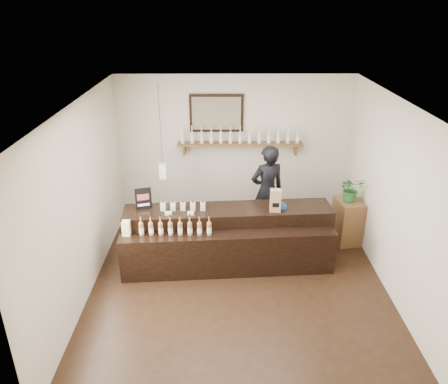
% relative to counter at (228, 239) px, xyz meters
% --- Properties ---
extents(ground, '(5.00, 5.00, 0.00)m').
position_rel_counter_xyz_m(ground, '(0.16, -0.57, -0.45)').
color(ground, black).
rests_on(ground, ground).
extents(room_shell, '(5.00, 5.00, 5.00)m').
position_rel_counter_xyz_m(room_shell, '(0.16, -0.57, 1.26)').
color(room_shell, beige).
rests_on(room_shell, ground).
extents(back_wall_decor, '(2.66, 0.96, 1.69)m').
position_rel_counter_xyz_m(back_wall_decor, '(0.02, 1.80, 1.31)').
color(back_wall_decor, brown).
rests_on(back_wall_decor, ground).
extents(counter, '(3.42, 1.12, 1.11)m').
position_rel_counter_xyz_m(counter, '(0.00, 0.00, 0.00)').
color(counter, black).
rests_on(counter, ground).
extents(promo_sign, '(0.26, 0.10, 0.37)m').
position_rel_counter_xyz_m(promo_sign, '(-1.35, 0.12, 0.68)').
color(promo_sign, black).
rests_on(promo_sign, counter).
extents(paper_bag, '(0.18, 0.14, 0.37)m').
position_rel_counter_xyz_m(paper_bag, '(0.76, 0.04, 0.69)').
color(paper_bag, brown).
rests_on(paper_bag, counter).
extents(tape_dispenser, '(0.13, 0.07, 0.11)m').
position_rel_counter_xyz_m(tape_dispenser, '(0.89, 0.11, 0.54)').
color(tape_dispenser, '#195FB3').
rests_on(tape_dispenser, counter).
extents(side_cabinet, '(0.48, 0.61, 0.81)m').
position_rel_counter_xyz_m(side_cabinet, '(2.16, 0.70, -0.04)').
color(side_cabinet, brown).
rests_on(side_cabinet, ground).
extents(potted_plant, '(0.44, 0.40, 0.45)m').
position_rel_counter_xyz_m(potted_plant, '(2.16, 0.70, 0.59)').
color(potted_plant, '#26612A').
rests_on(potted_plant, side_cabinet).
extents(shopkeeper, '(0.83, 0.68, 1.97)m').
position_rel_counter_xyz_m(shopkeeper, '(0.73, 0.98, 0.54)').
color(shopkeeper, black).
rests_on(shopkeeper, ground).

